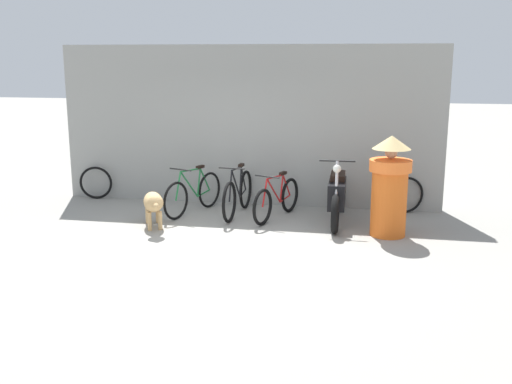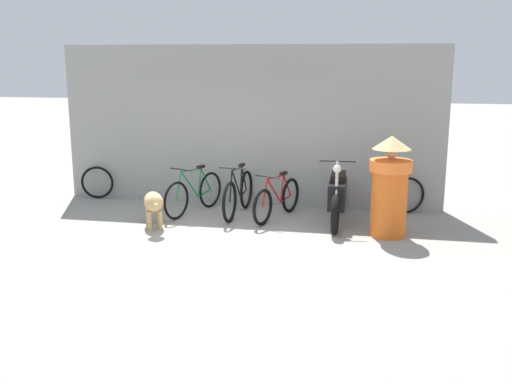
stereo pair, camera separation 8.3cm
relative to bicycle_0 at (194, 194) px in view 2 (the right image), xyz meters
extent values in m
plane|color=gray|center=(0.81, -1.98, -0.36)|extent=(60.00, 60.00, 0.00)
cube|color=gray|center=(0.81, 0.97, 1.14)|extent=(7.24, 0.20, 2.99)
torus|color=black|center=(-0.17, -0.48, -0.02)|extent=(0.27, 0.64, 0.67)
torus|color=black|center=(0.17, 0.47, -0.02)|extent=(0.27, 0.64, 0.67)
cylinder|color=#1E7238|center=(-0.04, -0.11, 0.19)|extent=(0.20, 0.48, 0.55)
cylinder|color=#1E7238|center=(0.06, 0.16, 0.18)|extent=(0.07, 0.13, 0.51)
cylinder|color=#1E7238|center=(-0.02, -0.06, 0.44)|extent=(0.23, 0.56, 0.06)
cylinder|color=#1E7238|center=(0.11, 0.29, -0.05)|extent=(0.16, 0.37, 0.08)
cylinder|color=#1E7238|center=(0.12, 0.34, 0.20)|extent=(0.13, 0.29, 0.47)
cylinder|color=#1E7238|center=(-0.15, -0.40, 0.22)|extent=(0.09, 0.18, 0.49)
cube|color=black|center=(0.08, 0.21, 0.46)|extent=(0.13, 0.19, 0.05)
cylinder|color=black|center=(-0.12, -0.33, 0.50)|extent=(0.44, 0.18, 0.02)
torus|color=black|center=(0.78, -0.48, 0.00)|extent=(0.10, 0.71, 0.71)
torus|color=black|center=(0.85, 0.54, 0.00)|extent=(0.10, 0.71, 0.71)
cylinder|color=black|center=(0.80, -0.09, 0.23)|extent=(0.06, 0.51, 0.59)
cylinder|color=black|center=(0.83, 0.21, 0.21)|extent=(0.04, 0.13, 0.54)
cylinder|color=black|center=(0.81, -0.04, 0.49)|extent=(0.07, 0.59, 0.06)
cylinder|color=black|center=(0.83, 0.34, -0.03)|extent=(0.06, 0.39, 0.08)
cylinder|color=black|center=(0.84, 0.40, 0.24)|extent=(0.05, 0.31, 0.49)
cylinder|color=black|center=(0.78, -0.40, 0.25)|extent=(0.04, 0.18, 0.52)
cube|color=black|center=(0.83, 0.26, 0.51)|extent=(0.08, 0.18, 0.05)
cylinder|color=black|center=(0.79, -0.33, 0.55)|extent=(0.46, 0.06, 0.02)
torus|color=black|center=(1.36, -0.55, -0.05)|extent=(0.26, 0.61, 0.62)
torus|color=black|center=(1.69, 0.42, -0.05)|extent=(0.26, 0.61, 0.62)
cylinder|color=red|center=(1.49, -0.18, 0.16)|extent=(0.19, 0.49, 0.52)
cylinder|color=red|center=(1.59, 0.10, 0.14)|extent=(0.07, 0.13, 0.47)
cylinder|color=red|center=(1.51, -0.13, 0.39)|extent=(0.22, 0.57, 0.06)
cylinder|color=red|center=(1.63, 0.24, -0.07)|extent=(0.15, 0.38, 0.07)
cylinder|color=red|center=(1.65, 0.28, 0.16)|extent=(0.13, 0.30, 0.44)
cylinder|color=red|center=(1.39, -0.48, 0.18)|extent=(0.08, 0.18, 0.46)
cube|color=black|center=(1.60, 0.15, 0.41)|extent=(0.12, 0.19, 0.05)
cylinder|color=black|center=(1.41, -0.41, 0.45)|extent=(0.44, 0.17, 0.02)
torus|color=black|center=(2.58, -0.81, -0.04)|extent=(0.12, 0.64, 0.64)
torus|color=black|center=(2.56, 0.52, -0.04)|extent=(0.12, 0.64, 0.64)
cube|color=black|center=(2.57, -0.15, 0.15)|extent=(0.29, 0.93, 0.43)
cube|color=black|center=(2.57, 0.02, 0.42)|extent=(0.25, 0.60, 0.10)
cylinder|color=silver|center=(2.58, -0.56, 0.46)|extent=(0.05, 0.15, 0.62)
cylinder|color=silver|center=(2.58, -0.71, 0.06)|extent=(0.04, 0.23, 0.22)
cylinder|color=black|center=(2.58, -0.51, 0.77)|extent=(0.58, 0.04, 0.03)
sphere|color=silver|center=(2.58, -0.55, 0.65)|extent=(0.14, 0.14, 0.14)
ellipsoid|color=tan|center=(-0.40, -0.97, 0.06)|extent=(0.58, 0.78, 0.31)
cylinder|color=tan|center=(-0.23, -1.13, -0.21)|extent=(0.09, 0.09, 0.31)
cylinder|color=tan|center=(-0.39, -1.20, -0.21)|extent=(0.09, 0.09, 0.31)
cylinder|color=tan|center=(-0.42, -0.73, -0.21)|extent=(0.09, 0.09, 0.31)
cylinder|color=tan|center=(-0.57, -0.80, -0.21)|extent=(0.09, 0.09, 0.31)
sphere|color=tan|center=(-0.22, -1.36, 0.15)|extent=(0.35, 0.35, 0.26)
ellipsoid|color=tan|center=(-0.17, -1.46, 0.13)|extent=(0.16, 0.18, 0.10)
cylinder|color=tan|center=(-0.60, -0.53, 0.03)|extent=(0.17, 0.30, 0.17)
cylinder|color=orange|center=(3.41, -0.75, 0.25)|extent=(0.56, 0.56, 1.21)
cylinder|color=orange|center=(3.41, -0.75, 0.76)|extent=(0.66, 0.66, 0.18)
sphere|color=tan|center=(3.41, -0.75, 0.97)|extent=(0.19, 0.19, 0.19)
cone|color=tan|center=(3.41, -0.75, 1.13)|extent=(0.60, 0.60, 0.21)
torus|color=black|center=(3.76, 0.72, -0.03)|extent=(0.63, 0.29, 0.67)
torus|color=black|center=(-2.22, 0.72, -0.03)|extent=(0.65, 0.16, 0.65)
camera|label=1|loc=(3.06, -10.09, 2.41)|focal=42.00mm
camera|label=2|loc=(3.14, -10.07, 2.41)|focal=42.00mm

